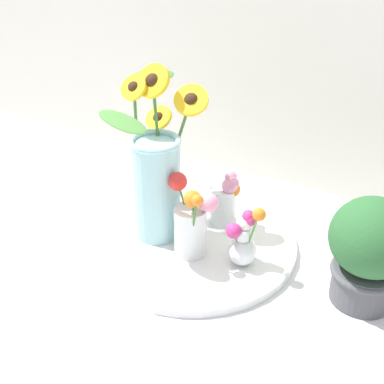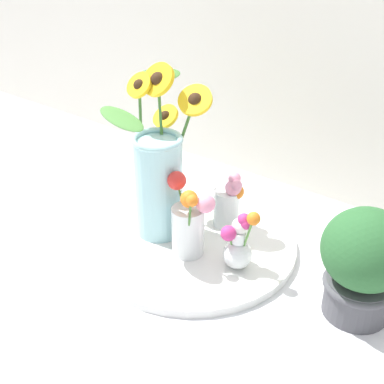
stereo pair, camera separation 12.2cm
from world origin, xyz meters
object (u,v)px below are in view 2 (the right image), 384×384
at_px(serving_tray, 192,243).
at_px(potted_plant, 364,262).
at_px(mason_jar_sunflowers, 159,175).
at_px(vase_small_back, 229,202).
at_px(vase_bulb_right, 239,244).
at_px(vase_small_center, 189,221).

xyz_separation_m(serving_tray, potted_plant, (0.40, 0.01, 0.12)).
xyz_separation_m(serving_tray, mason_jar_sunflowers, (-0.09, -0.01, 0.16)).
bearing_deg(vase_small_back, mason_jar_sunflowers, -136.57).
bearing_deg(potted_plant, vase_bulb_right, -171.98).
bearing_deg(vase_small_back, serving_tray, -107.12).
relative_size(mason_jar_sunflowers, vase_small_back, 2.78).
height_order(mason_jar_sunflowers, vase_small_back, mason_jar_sunflowers).
bearing_deg(vase_small_center, serving_tray, 117.50).
height_order(vase_small_center, potted_plant, potted_plant).
distance_m(mason_jar_sunflowers, vase_bulb_right, 0.25).
bearing_deg(serving_tray, mason_jar_sunflowers, -174.28).
bearing_deg(potted_plant, mason_jar_sunflowers, -177.34).
xyz_separation_m(mason_jar_sunflowers, vase_small_center, (0.11, -0.03, -0.07)).
relative_size(serving_tray, vase_small_center, 2.59).
bearing_deg(potted_plant, vase_small_center, -171.38).
bearing_deg(vase_small_back, potted_plant, -14.26).
height_order(vase_bulb_right, vase_small_back, vase_bulb_right).
distance_m(vase_small_center, vase_small_back, 0.15).
bearing_deg(mason_jar_sunflowers, vase_small_back, 43.43).
xyz_separation_m(mason_jar_sunflowers, vase_small_back, (0.12, 0.12, -0.09)).
bearing_deg(vase_bulb_right, vase_small_center, -170.09).
height_order(serving_tray, vase_bulb_right, vase_bulb_right).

